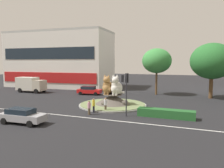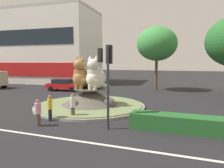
# 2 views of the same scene
# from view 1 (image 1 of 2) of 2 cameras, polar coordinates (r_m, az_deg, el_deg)

# --- Properties ---
(ground_plane) EXTENTS (160.00, 160.00, 0.00)m
(ground_plane) POSITION_cam_1_polar(r_m,az_deg,el_deg) (30.67, 0.15, -5.62)
(ground_plane) COLOR black
(lane_centreline) EXTENTS (112.00, 0.20, 0.01)m
(lane_centreline) POSITION_cam_1_polar(r_m,az_deg,el_deg) (24.19, -6.28, -8.73)
(lane_centreline) COLOR silver
(lane_centreline) RESTS_ON ground
(roundabout_island) EXTENTS (9.34, 9.34, 1.61)m
(roundabout_island) POSITION_cam_1_polar(r_m,az_deg,el_deg) (30.56, 0.16, -4.48)
(roundabout_island) COLOR gray
(roundabout_island) RESTS_ON ground
(cat_statue_tabby) EXTENTS (1.77, 2.83, 2.76)m
(cat_statue_tabby) POSITION_cam_1_polar(r_m,az_deg,el_deg) (30.32, -1.06, -0.73)
(cat_statue_tabby) COLOR #9E703D
(cat_statue_tabby) RESTS_ON roundabout_island
(cat_statue_white) EXTENTS (1.79, 2.88, 2.77)m
(cat_statue_white) POSITION_cam_1_polar(r_m,az_deg,el_deg) (29.82, 1.17, -0.84)
(cat_statue_white) COLOR silver
(cat_statue_white) RESTS_ON roundabout_island
(traffic_light_mast) EXTENTS (0.71, 0.54, 4.80)m
(traffic_light_mast) POSITION_cam_1_polar(r_m,az_deg,el_deg) (24.29, 3.62, -0.22)
(traffic_light_mast) COLOR #2D2D33
(traffic_light_mast) RESTS_ON ground
(shophouse_block) EXTENTS (25.67, 12.08, 13.35)m
(shophouse_block) POSITION_cam_1_polar(r_m,az_deg,el_deg) (55.90, -13.46, 6.20)
(shophouse_block) COLOR silver
(shophouse_block) RESTS_ON ground
(clipped_hedge_strip) EXTENTS (6.14, 1.20, 0.90)m
(clipped_hedge_strip) POSITION_cam_1_polar(r_m,az_deg,el_deg) (24.81, 13.82, -7.43)
(clipped_hedge_strip) COLOR #235B28
(clipped_hedge_strip) RESTS_ON ground
(broadleaf_tree_behind_island) EXTENTS (5.37, 5.37, 8.56)m
(broadleaf_tree_behind_island) POSITION_cam_1_polar(r_m,az_deg,el_deg) (41.43, 11.56, 5.91)
(broadleaf_tree_behind_island) COLOR brown
(broadleaf_tree_behind_island) RESTS_ON ground
(second_tree_near_tower) EXTENTS (6.98, 6.98, 9.17)m
(second_tree_near_tower) POSITION_cam_1_polar(r_m,az_deg,el_deg) (39.76, 24.56, 5.42)
(second_tree_near_tower) COLOR brown
(second_tree_near_tower) RESTS_ON ground
(pedestrian_pink_shirt) EXTENTS (0.38, 0.38, 1.63)m
(pedestrian_pink_shirt) POSITION_cam_1_polar(r_m,az_deg,el_deg) (25.40, -5.96, -6.07)
(pedestrian_pink_shirt) COLOR brown
(pedestrian_pink_shirt) RESTS_ON ground
(pedestrian_white_shirt) EXTENTS (0.37, 0.37, 1.72)m
(pedestrian_white_shirt) POSITION_cam_1_polar(r_m,az_deg,el_deg) (26.86, -1.71, -5.28)
(pedestrian_white_shirt) COLOR brown
(pedestrian_white_shirt) RESTS_ON ground
(pedestrian_yellow_shirt) EXTENTS (0.31, 0.31, 1.70)m
(pedestrian_yellow_shirt) POSITION_cam_1_polar(r_m,az_deg,el_deg) (26.40, -4.79, -5.47)
(pedestrian_yellow_shirt) COLOR black
(pedestrian_yellow_shirt) RESTS_ON ground
(sedan_on_far_lane) EXTENTS (4.63, 2.48, 1.55)m
(sedan_on_far_lane) POSITION_cam_1_polar(r_m,az_deg,el_deg) (40.94, -5.96, -1.64)
(sedan_on_far_lane) COLOR red
(sedan_on_far_lane) RESTS_ON ground
(parked_car_right) EXTENTS (4.71, 2.16, 1.48)m
(parked_car_right) POSITION_cam_1_polar(r_m,az_deg,el_deg) (23.48, -22.31, -7.60)
(parked_car_right) COLOR #99999E
(parked_car_right) RESTS_ON ground
(delivery_box_truck) EXTENTS (6.05, 2.57, 3.01)m
(delivery_box_truck) POSITION_cam_1_polar(r_m,az_deg,el_deg) (46.78, -20.41, -0.05)
(delivery_box_truck) COLOR #B7AD99
(delivery_box_truck) RESTS_ON ground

